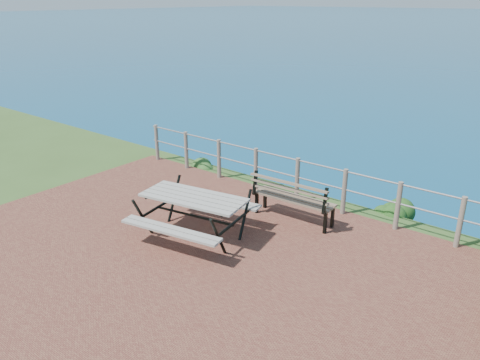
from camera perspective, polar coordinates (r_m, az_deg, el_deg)
name	(u,v)px	position (r m, az deg, el deg)	size (l,w,h in m)	color
ground	(195,262)	(8.34, -5.55, -9.87)	(10.00, 7.00, 0.12)	brown
safety_railing	(297,177)	(10.50, 7.00, 0.35)	(9.40, 0.10, 1.00)	#6B5B4C
picnic_table	(194,212)	(8.89, -5.61, -3.90)	(2.09, 1.70, 0.83)	gray
park_bench	(294,192)	(9.52, 6.62, -1.44)	(1.74, 0.50, 0.97)	brown
shrub_lip_west	(203,165)	(12.92, -4.52, 1.83)	(0.69, 0.69, 0.41)	#2F5520
shrub_lip_east	(394,210)	(10.70, 18.29, -3.53)	(0.68, 0.68, 0.39)	#1D3B12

